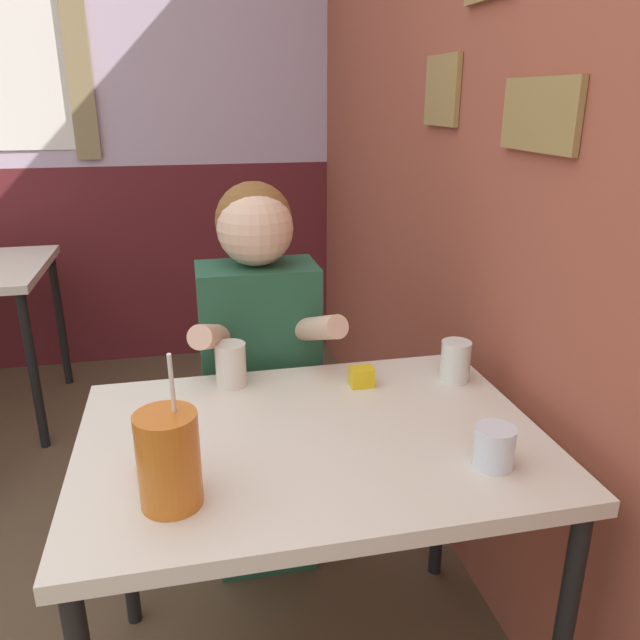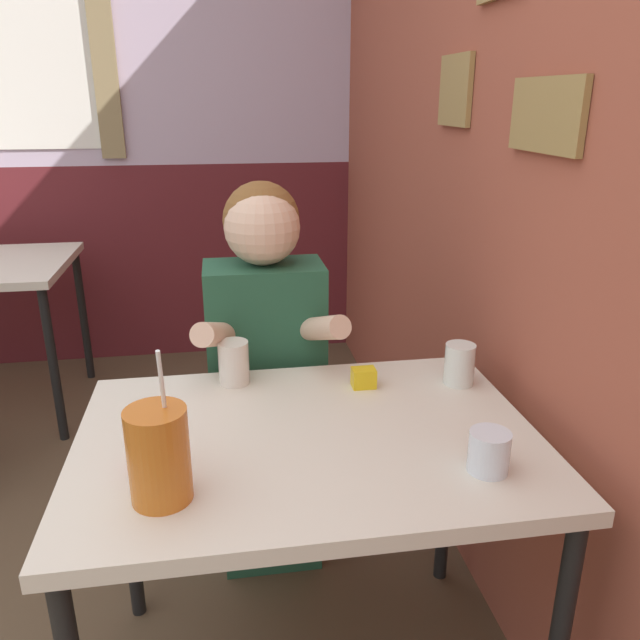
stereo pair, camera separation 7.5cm
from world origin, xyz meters
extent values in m
cube|color=#9E4C38|center=(1.52, 1.37, 1.35)|extent=(0.06, 4.75, 2.70)
cube|color=olive|center=(1.48, 1.13, 1.46)|extent=(0.02, 0.24, 0.21)
cube|color=olive|center=(1.48, 0.56, 1.41)|extent=(0.02, 0.31, 0.16)
cube|color=maroon|center=(0.00, 2.78, 0.55)|extent=(5.98, 0.06, 1.10)
cube|color=white|center=(-0.21, 2.74, 1.55)|extent=(0.73, 0.01, 0.72)
cube|color=#937F56|center=(0.22, 2.73, 1.55)|extent=(0.12, 0.02, 0.82)
cube|color=beige|center=(0.92, 0.41, 0.72)|extent=(1.01, 0.72, 0.04)
cylinder|color=black|center=(0.45, 0.73, 0.35)|extent=(0.04, 0.04, 0.71)
cylinder|color=black|center=(1.39, 0.73, 0.35)|extent=(0.04, 0.04, 0.71)
cylinder|color=black|center=(0.01, 1.82, 0.35)|extent=(0.04, 0.04, 0.71)
cylinder|color=black|center=(0.01, 2.48, 0.35)|extent=(0.04, 0.04, 0.71)
cube|color=#235138|center=(0.87, 0.92, 0.23)|extent=(0.31, 0.20, 0.47)
cube|color=#235138|center=(0.87, 0.92, 0.73)|extent=(0.34, 0.20, 0.53)
sphere|color=brown|center=(0.87, 0.95, 1.12)|extent=(0.22, 0.22, 0.22)
sphere|color=beige|center=(0.87, 0.92, 1.11)|extent=(0.21, 0.21, 0.21)
cylinder|color=beige|center=(0.73, 0.78, 0.85)|extent=(0.14, 0.27, 0.15)
cylinder|color=beige|center=(1.00, 0.78, 0.85)|extent=(0.14, 0.27, 0.15)
cylinder|color=#C6661E|center=(0.62, 0.22, 0.83)|extent=(0.11, 0.11, 0.18)
cylinder|color=white|center=(0.64, 0.22, 0.98)|extent=(0.01, 0.04, 0.14)
cylinder|color=silver|center=(1.25, 0.21, 0.79)|extent=(0.08, 0.08, 0.09)
cylinder|color=silver|center=(1.34, 0.61, 0.80)|extent=(0.08, 0.08, 0.11)
cylinder|color=silver|center=(0.77, 0.70, 0.80)|extent=(0.08, 0.08, 0.11)
cube|color=#B7140F|center=(0.58, 0.34, 0.77)|extent=(0.06, 0.04, 0.05)
cube|color=yellow|center=(1.09, 0.62, 0.77)|extent=(0.06, 0.04, 0.05)
camera|label=1|loc=(0.68, -0.78, 1.45)|focal=35.00mm
camera|label=2|loc=(0.75, -0.79, 1.45)|focal=35.00mm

